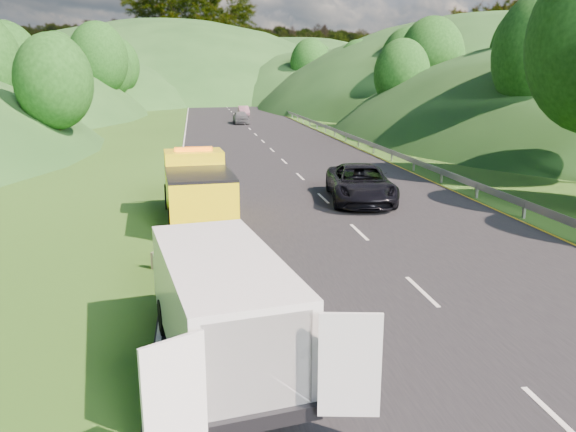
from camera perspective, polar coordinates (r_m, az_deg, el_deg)
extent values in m
plane|color=#38661E|center=(16.77, 1.22, -5.84)|extent=(320.00, 320.00, 0.00)
cube|color=black|center=(56.09, -3.31, 8.26)|extent=(14.00, 200.00, 0.02)
cube|color=gray|center=(69.50, 1.64, 9.40)|extent=(0.06, 140.00, 1.52)
cylinder|color=black|center=(25.10, -11.96, 1.93)|extent=(0.47, 1.14, 1.11)
cylinder|color=black|center=(25.24, -7.17, 2.20)|extent=(0.47, 1.14, 1.11)
cylinder|color=black|center=(20.77, -11.49, -0.57)|extent=(0.47, 1.14, 1.11)
cylinder|color=black|center=(20.94, -5.72, -0.23)|extent=(0.47, 1.14, 1.11)
cube|color=yellow|center=(24.02, -9.48, 4.08)|extent=(2.52, 1.96, 2.11)
cube|color=yellow|center=(21.63, -8.92, 2.24)|extent=(2.73, 3.95, 1.44)
cube|color=black|center=(21.48, -9.00, 4.27)|extent=(2.73, 3.95, 0.11)
cube|color=black|center=(25.44, -9.67, 3.23)|extent=(2.32, 1.50, 0.78)
cube|color=black|center=(26.13, -9.76, 3.01)|extent=(2.34, 0.40, 0.56)
cube|color=yellow|center=(25.70, -9.80, 4.96)|extent=(2.28, 1.04, 1.21)
cube|color=orange|center=(23.86, -9.59, 6.70)|extent=(1.57, 0.40, 0.18)
cube|color=black|center=(24.72, -9.67, 5.27)|extent=(2.11, 0.25, 1.00)
cylinder|color=black|center=(13.19, -12.28, -9.98)|extent=(0.44, 0.86, 0.82)
cylinder|color=black|center=(13.47, -4.36, -9.14)|extent=(0.44, 0.86, 0.82)
cylinder|color=black|center=(10.11, -9.86, -17.81)|extent=(0.44, 0.86, 0.82)
cylinder|color=black|center=(10.48, 0.58, -16.34)|extent=(0.44, 0.86, 0.82)
cube|color=silver|center=(11.25, -6.70, -8.67)|extent=(2.93, 5.60, 1.90)
cube|color=silver|center=(13.99, -9.09, -5.91)|extent=(2.17, 1.24, 1.03)
cube|color=black|center=(13.53, -9.08, -2.93)|extent=(1.93, 0.65, 0.85)
cube|color=black|center=(8.95, -3.06, -14.90)|extent=(1.74, 0.38, 1.64)
cube|color=silver|center=(8.35, -11.44, -17.52)|extent=(0.88, 0.53, 1.74)
cube|color=silver|center=(8.98, 6.29, -14.87)|extent=(0.97, 0.24, 1.74)
cube|color=black|center=(9.35, -2.80, -20.14)|extent=(2.05, 0.48, 0.26)
imported|color=white|center=(16.56, -8.45, -6.26)|extent=(0.44, 0.56, 1.45)
imported|color=tan|center=(16.41, -5.04, -6.35)|extent=(0.58, 0.55, 0.93)
imported|color=black|center=(11.31, 2.35, -16.31)|extent=(1.08, 0.73, 1.56)
cube|color=#635F4A|center=(17.51, -13.17, -4.44)|extent=(0.37, 0.30, 0.52)
cylinder|color=black|center=(10.97, -0.17, -17.33)|extent=(0.61, 0.61, 0.20)
imported|color=black|center=(26.36, 7.29, 1.47)|extent=(3.62, 6.36, 1.67)
imported|color=#484A4D|center=(68.95, -4.81, 9.32)|extent=(1.79, 4.46, 1.52)
imported|color=#694652|center=(82.72, -4.53, 10.12)|extent=(1.46, 4.18, 1.38)
imported|color=#AC5678|center=(113.16, -6.08, 11.16)|extent=(2.18, 5.36, 1.56)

